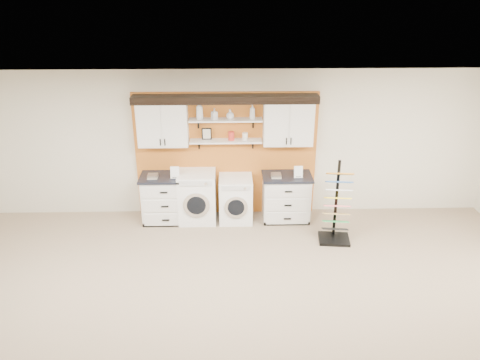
{
  "coord_description": "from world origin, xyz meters",
  "views": [
    {
      "loc": [
        0.06,
        -4.34,
        4.28
      ],
      "look_at": [
        0.22,
        2.3,
        1.4
      ],
      "focal_mm": 35.0,
      "sensor_mm": 36.0,
      "label": 1
    }
  ],
  "objects_px": {
    "base_cabinet_left": "(167,198)",
    "sample_rack": "(336,216)",
    "washer": "(197,197)",
    "base_cabinet_right": "(286,197)",
    "dryer": "(236,199)"
  },
  "relations": [
    {
      "from": "base_cabinet_left",
      "to": "sample_rack",
      "type": "xyz_separation_m",
      "value": [
        3.03,
        -0.83,
        0.03
      ]
    },
    {
      "from": "dryer",
      "to": "sample_rack",
      "type": "bearing_deg",
      "value": -25.46
    },
    {
      "from": "base_cabinet_left",
      "to": "base_cabinet_right",
      "type": "xyz_separation_m",
      "value": [
        2.26,
        0.0,
        -0.01
      ]
    },
    {
      "from": "sample_rack",
      "to": "washer",
      "type": "bearing_deg",
      "value": 167.95
    },
    {
      "from": "washer",
      "to": "sample_rack",
      "type": "bearing_deg",
      "value": -18.56
    },
    {
      "from": "base_cabinet_left",
      "to": "sample_rack",
      "type": "height_order",
      "value": "sample_rack"
    },
    {
      "from": "base_cabinet_right",
      "to": "sample_rack",
      "type": "xyz_separation_m",
      "value": [
        0.77,
        -0.83,
        0.03
      ]
    },
    {
      "from": "base_cabinet_right",
      "to": "dryer",
      "type": "height_order",
      "value": "base_cabinet_right"
    },
    {
      "from": "base_cabinet_right",
      "to": "washer",
      "type": "height_order",
      "value": "washer"
    },
    {
      "from": "base_cabinet_left",
      "to": "dryer",
      "type": "bearing_deg",
      "value": -0.15
    },
    {
      "from": "washer",
      "to": "sample_rack",
      "type": "xyz_separation_m",
      "value": [
        2.45,
        -0.82,
        -0.0
      ]
    },
    {
      "from": "base_cabinet_left",
      "to": "base_cabinet_right",
      "type": "height_order",
      "value": "base_cabinet_left"
    },
    {
      "from": "base_cabinet_left",
      "to": "sample_rack",
      "type": "distance_m",
      "value": 3.14
    },
    {
      "from": "washer",
      "to": "dryer",
      "type": "distance_m",
      "value": 0.73
    },
    {
      "from": "washer",
      "to": "dryer",
      "type": "xyz_separation_m",
      "value": [
        0.72,
        0.0,
        -0.05
      ]
    }
  ]
}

